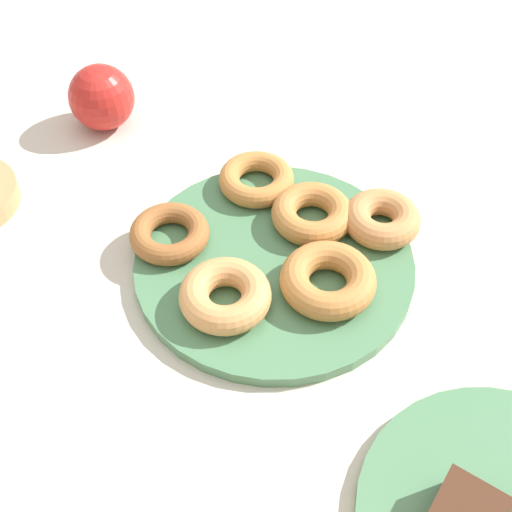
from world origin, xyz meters
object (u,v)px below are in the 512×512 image
at_px(apple, 101,97).
at_px(donut_1, 330,278).
at_px(donut_4, 382,219).
at_px(donut_5, 256,179).
at_px(donut_plate, 274,263).
at_px(donut_3, 229,298).
at_px(donut_0, 169,233).
at_px(donut_2, 313,214).

bearing_deg(apple, donut_1, 171.83).
xyz_separation_m(donut_4, donut_5, (0.15, 0.03, -0.00)).
height_order(donut_5, apple, apple).
distance_m(donut_plate, donut_3, 0.08).
bearing_deg(donut_3, donut_5, -60.11).
relative_size(donut_1, donut_4, 1.16).
bearing_deg(donut_0, donut_1, -162.62).
height_order(donut_plate, donut_0, donut_0).
xyz_separation_m(donut_0, apple, (0.22, -0.11, 0.02)).
bearing_deg(apple, donut_0, 153.56).
xyz_separation_m(donut_0, donut_2, (-0.10, -0.12, 0.00)).
bearing_deg(donut_4, donut_0, 43.21).
xyz_separation_m(donut_plate, donut_0, (0.10, 0.05, 0.02)).
bearing_deg(donut_1, apple, -8.17).
relative_size(donut_5, apple, 1.04).
height_order(donut_1, donut_2, donut_1).
bearing_deg(donut_4, donut_5, 12.17).
xyz_separation_m(donut_plate, apple, (0.32, -0.06, 0.03)).
distance_m(donut_1, donut_2, 0.09).
xyz_separation_m(donut_plate, donut_4, (-0.06, -0.11, 0.02)).
bearing_deg(donut_plate, donut_3, 93.45).
xyz_separation_m(donut_1, donut_3, (0.06, 0.08, -0.00)).
bearing_deg(donut_5, donut_0, 81.35).
height_order(donut_4, apple, apple).
relative_size(donut_0, donut_5, 0.98).
xyz_separation_m(donut_3, donut_5, (0.09, -0.15, -0.00)).
xyz_separation_m(donut_3, apple, (0.32, -0.14, 0.01)).
xyz_separation_m(donut_1, apple, (0.38, -0.06, 0.01)).
bearing_deg(donut_0, donut_3, 164.83).
bearing_deg(donut_3, donut_plate, -86.55).
relative_size(donut_3, donut_4, 1.09).
height_order(donut_plate, donut_2, donut_2).
bearing_deg(apple, donut_3, 157.07).
relative_size(donut_plate, donut_5, 3.40).
height_order(donut_3, donut_4, same).
bearing_deg(donut_3, donut_0, -15.17).
xyz_separation_m(donut_2, donut_5, (0.08, -0.01, -0.00)).
height_order(donut_plate, donut_1, donut_1).
bearing_deg(donut_plate, donut_2, -90.87).
height_order(donut_plate, apple, apple).
height_order(donut_2, donut_5, donut_2).
xyz_separation_m(donut_plate, donut_3, (-0.00, 0.08, 0.02)).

